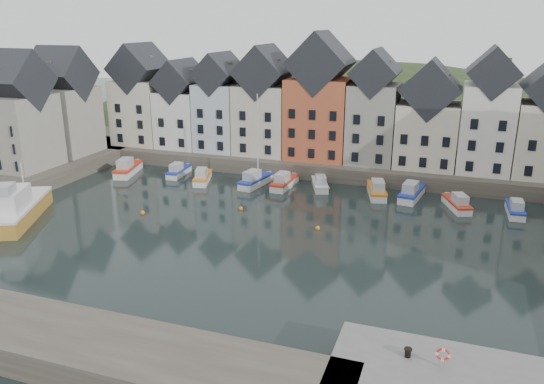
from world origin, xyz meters
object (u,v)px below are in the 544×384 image
at_px(boat_a, 128,169).
at_px(life_ring_post, 443,355).
at_px(mooring_bollard, 408,352).
at_px(boat_d, 255,180).
at_px(large_vessel, 18,209).

distance_m(boat_a, life_ring_post, 56.32).
xyz_separation_m(boat_a, mooring_bollard, (42.40, -34.24, 1.51)).
bearing_deg(boat_d, boat_a, -168.58).
bearing_deg(life_ring_post, mooring_bollard, 167.56).
bearing_deg(mooring_bollard, boat_d, 123.49).
xyz_separation_m(boat_a, boat_d, (19.26, 0.75, -0.00)).
relative_size(large_vessel, mooring_bollard, 22.23).
height_order(boat_a, large_vessel, large_vessel).
xyz_separation_m(boat_a, life_ring_post, (44.34, -34.66, 2.06)).
bearing_deg(mooring_bollard, boat_a, 141.08).
distance_m(boat_a, mooring_bollard, 54.52).
height_order(boat_d, large_vessel, boat_d).
relative_size(boat_d, life_ring_post, 9.44).
height_order(boat_a, life_ring_post, life_ring_post).
distance_m(mooring_bollard, life_ring_post, 2.06).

